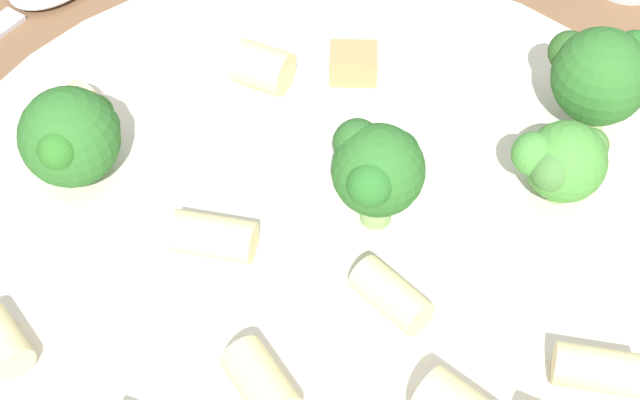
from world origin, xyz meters
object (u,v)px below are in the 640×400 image
rigatoni_8 (214,236)px  rigatoni_6 (263,67)px  rigatoni_1 (2,340)px  rigatoni_4 (62,118)px  broccoli_floret_1 (377,169)px  rigatoni_5 (597,369)px  broccoli_floret_3 (600,75)px  chicken_chunk_0 (353,63)px  broccoli_floret_2 (72,136)px  pasta_bowl (320,239)px  rigatoni_2 (261,383)px  spoon (23,3)px  rigatoni_0 (403,289)px  broccoli_floret_0 (562,161)px

rigatoni_8 → rigatoni_6: bearing=139.0°
rigatoni_1 → rigatoni_4: size_ratio=0.81×
broccoli_floret_1 → rigatoni_4: size_ratio=1.49×
broccoli_floret_1 → rigatoni_5: broccoli_floret_1 is taller
broccoli_floret_3 → chicken_chunk_0: size_ratio=2.39×
broccoli_floret_2 → chicken_chunk_0: broccoli_floret_2 is taller
pasta_bowl → rigatoni_5: 0.11m
broccoli_floret_2 → broccoli_floret_3: broccoli_floret_3 is taller
broccoli_floret_3 → rigatoni_1: (-0.02, -0.23, -0.02)m
broccoli_floret_2 → rigatoni_8: size_ratio=1.39×
rigatoni_2 → rigatoni_6: rigatoni_6 is taller
pasta_bowl → rigatoni_4: bearing=-145.2°
pasta_bowl → chicken_chunk_0: chicken_chunk_0 is taller
rigatoni_8 → spoon: size_ratio=0.18×
rigatoni_1 → rigatoni_2: 0.09m
broccoli_floret_1 → rigatoni_0: 0.04m
rigatoni_1 → rigatoni_5: same height
rigatoni_1 → rigatoni_5: size_ratio=0.85×
broccoli_floret_0 → spoon: bearing=-153.9°
rigatoni_6 → rigatoni_8: rigatoni_6 is taller
broccoli_floret_2 → rigatoni_0: size_ratio=1.45×
broccoli_floret_0 → rigatoni_6: 0.12m
rigatoni_6 → rigatoni_2: bearing=-29.7°
broccoli_floret_1 → rigatoni_8: broccoli_floret_1 is taller
rigatoni_4 → spoon: rigatoni_4 is taller
rigatoni_8 → spoon: bearing=-179.8°
broccoli_floret_2 → rigatoni_1: size_ratio=1.74×
broccoli_floret_1 → rigatoni_6: (-0.08, 0.00, -0.02)m
pasta_bowl → rigatoni_6: rigatoni_6 is taller
pasta_bowl → broccoli_floret_3: broccoli_floret_3 is taller
broccoli_floret_0 → rigatoni_0: bearing=-82.8°
chicken_chunk_0 → rigatoni_6: bearing=-113.6°
broccoli_floret_0 → rigatoni_4: 0.19m
broccoli_floret_1 → broccoli_floret_3: bearing=87.5°
rigatoni_6 → rigatoni_4: bearing=-102.2°
rigatoni_4 → chicken_chunk_0: size_ratio=1.49×
broccoli_floret_3 → chicken_chunk_0: 0.10m
broccoli_floret_0 → rigatoni_2: (0.02, -0.13, -0.01)m
broccoli_floret_3 → rigatoni_8: bearing=-97.9°
rigatoni_5 → chicken_chunk_0: 0.16m
broccoli_floret_1 → rigatoni_4: 0.13m
broccoli_floret_1 → broccoli_floret_3: (0.00, 0.10, 0.00)m
rigatoni_0 → rigatoni_6: (-0.12, 0.01, 0.00)m
broccoli_floret_0 → broccoli_floret_3: broccoli_floret_3 is taller
rigatoni_6 → rigatoni_0: bearing=-6.1°
pasta_bowl → rigatoni_8: size_ratio=10.34×
broccoli_floret_0 → rigatoni_6: (-0.11, -0.06, -0.01)m
pasta_bowl → rigatoni_0: rigatoni_0 is taller
chicken_chunk_0 → pasta_bowl: bearing=-41.6°
rigatoni_4 → rigatoni_6: size_ratio=1.35×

